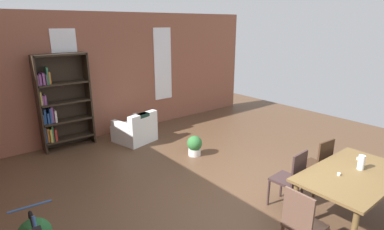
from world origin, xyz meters
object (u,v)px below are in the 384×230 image
Objects in this scene: dining_table at (353,179)px; dining_chair_far_left at (291,178)px; dining_chair_far_right at (318,164)px; vase_on_table at (361,162)px; bookshelf_tall at (61,103)px; dining_chair_head_left at (302,223)px; potted_plant_corner at (195,145)px; armchair_white at (136,130)px.

dining_chair_far_left reaches higher than dining_table.
vase_on_table is at bearing -105.17° from dining_chair_far_right.
dining_chair_far_right is at bearing -59.89° from bookshelf_tall.
vase_on_table reaches higher than dining_chair_head_left.
dining_chair_far_left is at bearing 40.09° from dining_chair_head_left.
dining_chair_head_left is 1.00× the size of dining_chair_far_left.
dining_chair_far_right is 0.45× the size of bookshelf_tall.
dining_chair_far_left is at bearing -92.44° from potted_plant_corner.
dining_table is at bearing -61.87° from dining_chair_far_left.
dining_table is 0.27m from vase_on_table.
dining_chair_head_left and dining_chair_far_left have the same top height.
bookshelf_tall reaches higher than dining_table.
dining_table is 3.94× the size of potted_plant_corner.
vase_on_table reaches higher than dining_table.
potted_plant_corner is at bearing -47.49° from bookshelf_tall.
vase_on_table is 1.47m from dining_chair_head_left.
dining_chair_far_left is (0.85, 0.72, 0.00)m from dining_chair_head_left.
dining_chair_far_right is at bearing 23.91° from dining_chair_head_left.
vase_on_table is at bearing -0.06° from dining_chair_head_left.
vase_on_table is (0.19, -0.00, 0.19)m from dining_table.
dining_chair_far_right is 0.98× the size of armchair_white.
bookshelf_tall reaches higher than dining_chair_far_right.
dining_chair_head_left is 0.45× the size of bookshelf_tall.
potted_plant_corner is at bearing 98.45° from vase_on_table.
dining_chair_far_left is 0.98× the size of armchair_white.
potted_plant_corner is (0.59, -1.52, -0.05)m from armchair_white.
bookshelf_tall reaches higher than vase_on_table.
vase_on_table is 0.22× the size of dining_chair_far_left.
dining_chair_far_right is (0.38, 0.72, -0.16)m from dining_table.
dining_chair_far_right is at bearing 62.03° from dining_table.
potted_plant_corner is at bearing 105.26° from dining_chair_far_right.
dining_chair_far_left is 0.45× the size of bookshelf_tall.
bookshelf_tall is 2.20× the size of armchair_white.
vase_on_table is 4.83m from armchair_white.
dining_chair_far_right is 2.16× the size of potted_plant_corner.
dining_chair_far_right reaches higher than dining_table.
dining_chair_head_left reaches higher than potted_plant_corner.
dining_chair_head_left is at bearing 179.94° from dining_table.
potted_plant_corner is at bearing 87.56° from dining_chair_far_left.
dining_table is at bearing -0.06° from dining_chair_head_left.
vase_on_table reaches higher than dining_chair_far_right.
dining_chair_head_left is at bearing -156.09° from dining_chair_far_right.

